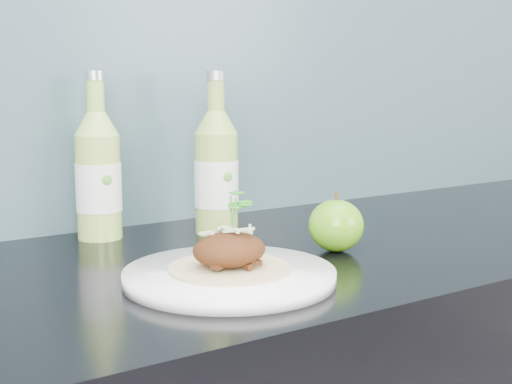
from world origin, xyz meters
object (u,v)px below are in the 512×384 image
at_px(cider_bottle_right, 216,173).
at_px(green_apple, 336,226).
at_px(dinner_plate, 229,276).
at_px(cider_bottle_left, 98,176).

bearing_deg(cider_bottle_right, green_apple, -47.07).
xyz_separation_m(dinner_plate, cider_bottle_left, (-0.04, 0.33, 0.09)).
bearing_deg(green_apple, cider_bottle_left, 133.07).
relative_size(cider_bottle_left, cider_bottle_right, 1.00).
bearing_deg(cider_bottle_left, cider_bottle_right, -35.67).
relative_size(green_apple, cider_bottle_left, 0.36).
bearing_deg(green_apple, dinner_plate, -166.72).
relative_size(dinner_plate, cider_bottle_right, 1.03).
distance_m(dinner_plate, green_apple, 0.22).
bearing_deg(dinner_plate, cider_bottle_right, 62.69).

